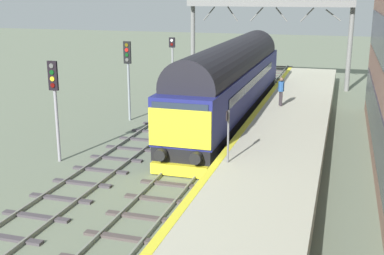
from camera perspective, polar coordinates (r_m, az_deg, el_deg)
The scene contains 11 objects.
ground_plane at distance 23.94m, azimuth 1.23°, elevation -2.68°, with size 140.00×140.00×0.00m, color slate.
track_main at distance 23.92m, azimuth 1.23°, elevation -2.56°, with size 2.50×60.00×0.15m.
track_adjacent_west at distance 25.01m, azimuth -6.30°, elevation -1.86°, with size 2.50×60.00×0.15m.
station_platform at distance 23.13m, azimuth 9.86°, elevation -2.25°, with size 4.00×44.00×1.01m.
diesel_locomotive at distance 29.01m, azimuth 4.46°, elevation 5.49°, with size 2.74×19.40×4.68m.
signal_post_near at distance 22.52m, azimuth -15.34°, elevation 3.38°, with size 0.44×0.22×4.51m.
signal_post_mid at distance 29.28m, azimuth -7.29°, elevation 6.56°, with size 0.44×0.22×4.64m.
signal_post_far at distance 36.58m, azimuth -2.25°, elevation 7.75°, with size 0.44×0.22×4.21m.
platform_number_sign at distance 18.97m, azimuth 4.12°, elevation -0.10°, with size 0.10×0.44×2.03m.
waiting_passenger at distance 29.15m, azimuth 10.11°, elevation 4.35°, with size 0.45×0.47×1.64m.
overhead_footbridge at distance 40.07m, azimuth 8.79°, elevation 13.26°, with size 12.70×2.00×6.78m.
Camera 1 is at (6.10, -21.96, 7.32)m, focal length 46.88 mm.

